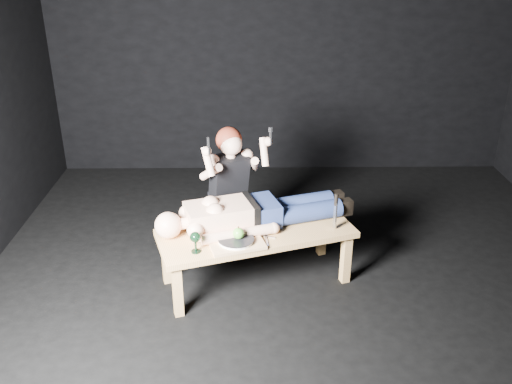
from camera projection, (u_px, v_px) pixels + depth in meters
ground at (299, 293)px, 4.18m from camera, size 5.00×5.00×0.00m
back_wall at (284, 36)px, 5.81m from camera, size 5.00×0.00×5.00m
table at (256, 257)px, 4.23m from camera, size 1.56×0.97×0.45m
lying_man at (257, 209)px, 4.19m from camera, size 1.47×0.84×0.25m
kneeling_woman at (226, 188)px, 4.54m from camera, size 0.85×0.88×1.16m
serving_tray at (236, 243)px, 3.95m from camera, size 0.45×0.38×0.02m
plate at (236, 240)px, 3.95m from camera, size 0.32×0.32×0.02m
apple at (239, 233)px, 3.93m from camera, size 0.08×0.08×0.08m
goblet at (195, 242)px, 3.83m from camera, size 0.10×0.10×0.16m
fork_flat at (223, 249)px, 3.89m from camera, size 0.07×0.15×0.01m
knife_flat at (267, 241)px, 4.00m from camera, size 0.02×0.16×0.01m
spoon_flat at (266, 236)px, 4.06m from camera, size 0.15×0.07×0.01m
carving_knife at (335, 211)px, 4.11m from camera, size 0.05×0.05×0.29m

